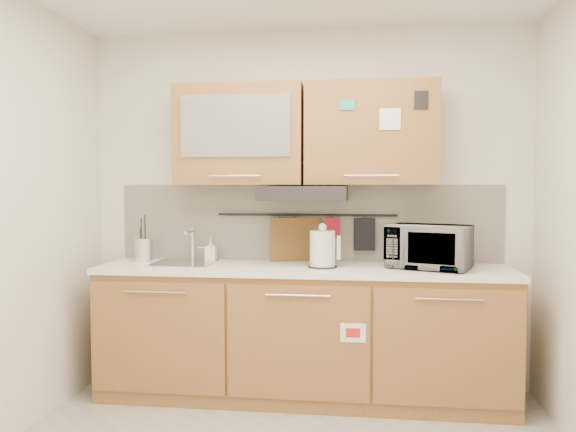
# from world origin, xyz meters

# --- Properties ---
(wall_back) EXTENTS (3.20, 0.00, 3.20)m
(wall_back) POSITION_xyz_m (0.00, 1.50, 1.30)
(wall_back) COLOR silver
(wall_back) RESTS_ON ground
(base_cabinet) EXTENTS (2.80, 0.64, 0.88)m
(base_cabinet) POSITION_xyz_m (0.00, 1.19, 0.41)
(base_cabinet) COLOR olive
(base_cabinet) RESTS_ON floor
(countertop) EXTENTS (2.82, 0.62, 0.04)m
(countertop) POSITION_xyz_m (0.00, 1.19, 0.90)
(countertop) COLOR white
(countertop) RESTS_ON base_cabinet
(backsplash) EXTENTS (2.80, 0.02, 0.56)m
(backsplash) POSITION_xyz_m (0.00, 1.49, 1.20)
(backsplash) COLOR silver
(backsplash) RESTS_ON countertop
(upper_cabinets) EXTENTS (1.82, 0.37, 0.70)m
(upper_cabinets) POSITION_xyz_m (-0.00, 1.32, 1.83)
(upper_cabinets) COLOR olive
(upper_cabinets) RESTS_ON wall_back
(range_hood) EXTENTS (0.60, 0.46, 0.10)m
(range_hood) POSITION_xyz_m (0.00, 1.25, 1.42)
(range_hood) COLOR black
(range_hood) RESTS_ON upper_cabinets
(sink) EXTENTS (0.42, 0.40, 0.26)m
(sink) POSITION_xyz_m (-0.85, 1.21, 0.92)
(sink) COLOR silver
(sink) RESTS_ON countertop
(utensil_rail) EXTENTS (1.30, 0.02, 0.02)m
(utensil_rail) POSITION_xyz_m (0.00, 1.45, 1.26)
(utensil_rail) COLOR black
(utensil_rail) RESTS_ON backsplash
(utensil_crock) EXTENTS (0.18, 0.18, 0.34)m
(utensil_crock) POSITION_xyz_m (-1.18, 1.29, 1.01)
(utensil_crock) COLOR silver
(utensil_crock) RESTS_ON countertop
(kettle) EXTENTS (0.22, 0.19, 0.30)m
(kettle) POSITION_xyz_m (0.14, 1.14, 1.04)
(kettle) COLOR silver
(kettle) RESTS_ON countertop
(toaster) EXTENTS (0.26, 0.16, 0.20)m
(toaster) POSITION_xyz_m (0.73, 1.20, 1.02)
(toaster) COLOR black
(toaster) RESTS_ON countertop
(microwave) EXTENTS (0.61, 0.52, 0.29)m
(microwave) POSITION_xyz_m (0.85, 1.20, 1.06)
(microwave) COLOR #999999
(microwave) RESTS_ON countertop
(soap_bottle) EXTENTS (0.08, 0.08, 0.17)m
(soap_bottle) POSITION_xyz_m (-0.69, 1.35, 1.01)
(soap_bottle) COLOR #999999
(soap_bottle) RESTS_ON countertop
(cutting_board) EXTENTS (0.37, 0.11, 0.46)m
(cutting_board) POSITION_xyz_m (-0.08, 1.44, 1.01)
(cutting_board) COLOR brown
(cutting_board) RESTS_ON utensil_rail
(oven_mitt) EXTENTS (0.14, 0.06, 0.22)m
(oven_mitt) POSITION_xyz_m (-0.20, 1.44, 1.13)
(oven_mitt) COLOR navy
(oven_mitt) RESTS_ON utensil_rail
(dark_pouch) EXTENTS (0.15, 0.06, 0.23)m
(dark_pouch) POSITION_xyz_m (0.42, 1.44, 1.12)
(dark_pouch) COLOR black
(dark_pouch) RESTS_ON utensil_rail
(pot_holder) EXTENTS (0.12, 0.03, 0.15)m
(pot_holder) POSITION_xyz_m (0.19, 1.44, 1.17)
(pot_holder) COLOR #AB1629
(pot_holder) RESTS_ON utensil_rail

